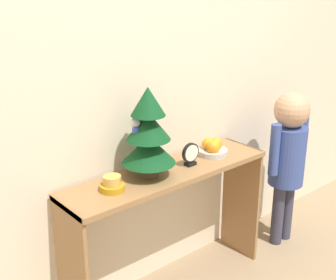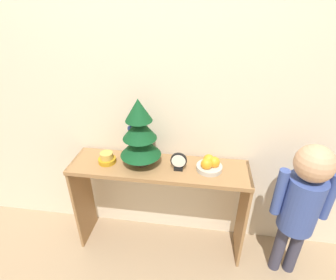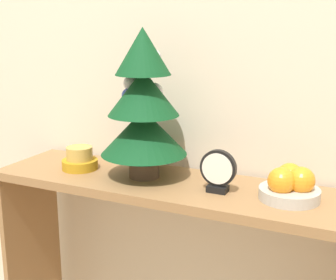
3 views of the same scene
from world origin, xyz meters
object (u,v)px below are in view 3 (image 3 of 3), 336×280
at_px(singing_bowl, 80,160).
at_px(desk_clock, 218,171).
at_px(fruit_bowl, 290,185).
at_px(mini_tree, 143,105).

height_order(singing_bowl, desk_clock, desk_clock).
height_order(fruit_bowl, singing_bowl, fruit_bowl).
xyz_separation_m(fruit_bowl, desk_clock, (-0.21, -0.03, 0.02)).
xyz_separation_m(fruit_bowl, singing_bowl, (-0.73, -0.02, -0.01)).
height_order(mini_tree, fruit_bowl, mini_tree).
relative_size(mini_tree, singing_bowl, 3.90).
bearing_deg(desk_clock, mini_tree, 172.62).
xyz_separation_m(mini_tree, fruit_bowl, (0.48, -0.00, -0.20)).
bearing_deg(fruit_bowl, mini_tree, 179.79).
bearing_deg(fruit_bowl, desk_clock, -171.00).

